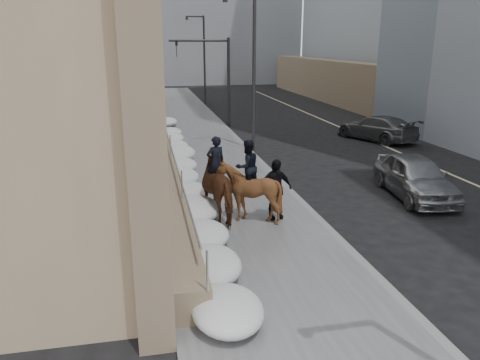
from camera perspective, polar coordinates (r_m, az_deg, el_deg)
The scene contains 14 objects.
ground at distance 12.16m, azimuth 3.41°, elevation -11.57°, with size 140.00×140.00×0.00m, color black.
sidewalk at distance 21.31m, azimuth -3.51°, elevation 1.07°, with size 5.00×80.00×0.12m, color #515153.
curb at distance 21.82m, azimuth 3.32°, elevation 1.44°, with size 0.24×80.00×0.12m, color slate.
lane_line at distance 25.00m, azimuth 21.07°, elevation 2.17°, with size 0.15×70.00×0.01m, color #BFB78C.
bg_building_far at distance 82.52m, azimuth -14.59°, elevation 18.97°, with size 24.00×12.00×20.00m, color gray.
streetlight_mid at distance 25.01m, azimuth 1.35°, elevation 13.88°, with size 1.71×0.24×8.00m.
streetlight_far at distance 44.72m, azimuth -4.58°, elevation 14.98°, with size 1.71×0.24×8.00m.
traffic_signal at distance 32.77m, azimuth -3.04°, elevation 13.47°, with size 4.10×0.22×6.00m.
snow_bank at distance 19.24m, azimuth -6.91°, elevation 0.55°, with size 1.70×18.10×0.76m.
mounted_horse_left at distance 15.25m, azimuth -2.20°, elevation -0.67°, with size 1.71×2.67×2.70m.
mounted_horse_right at distance 14.99m, azimuth 0.92°, elevation -0.98°, with size 2.11×2.23×2.64m.
pedestrian at distance 15.24m, azimuth 4.30°, elevation -1.11°, with size 1.17×0.49×2.00m, color black.
car_silver at distance 18.99m, azimuth 20.57°, elevation 0.42°, with size 1.90×4.71×1.60m, color #919498.
car_grey at distance 29.45m, azimuth 16.31°, elevation 6.11°, with size 2.09×5.14×1.49m, color #4F5256.
Camera 1 is at (-2.85, -10.35, 5.72)m, focal length 35.00 mm.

